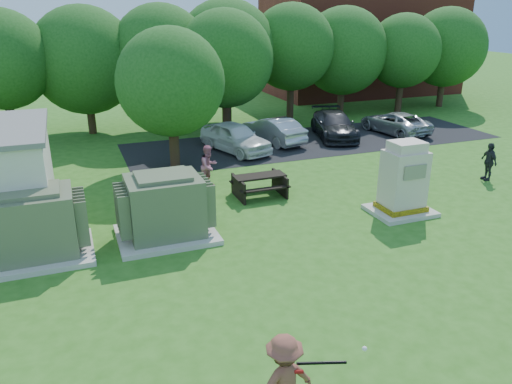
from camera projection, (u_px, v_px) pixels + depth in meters
name	position (u px, v px, depth m)	size (l,w,h in m)	color
ground	(312.00, 291.00, 12.62)	(120.00, 120.00, 0.00)	#2D6619
brick_building	(361.00, 43.00, 40.88)	(15.00, 8.00, 8.00)	maroon
parking_strip	(315.00, 141.00, 26.77)	(20.00, 6.00, 0.01)	#232326
transformer_left	(34.00, 226.00, 14.04)	(3.00, 2.40, 2.07)	beige
transformer_right	(165.00, 208.00, 15.28)	(3.00, 2.40, 2.07)	beige
generator_cabinet	(403.00, 182.00, 17.06)	(2.10, 1.72, 2.56)	beige
picnic_table	(259.00, 183.00, 18.82)	(1.95, 1.46, 0.83)	black
batter	(284.00, 381.00, 8.37)	(1.12, 0.65, 1.74)	brown
person_by_generator	(409.00, 173.00, 18.45)	(0.72, 0.47, 1.98)	black
person_at_picnic	(209.00, 166.00, 19.70)	(0.82, 0.64, 1.69)	#C1667E
person_walking_right	(489.00, 161.00, 20.51)	(0.93, 0.39, 1.58)	#27282C
car_white	(235.00, 137.00, 24.57)	(1.72, 4.28, 1.46)	white
car_silver_a	(273.00, 130.00, 26.24)	(1.43, 4.10, 1.35)	#B6B6BB
car_dark	(334.00, 125.00, 27.30)	(1.94, 4.76, 1.38)	black
car_silver_b	(395.00, 123.00, 28.24)	(2.02, 4.37, 1.21)	#B2B3B7
batting_equipment	(324.00, 362.00, 8.37)	(1.43, 0.32, 0.20)	black
tree_row	(193.00, 56.00, 27.95)	(41.30, 13.30, 7.30)	#47301E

